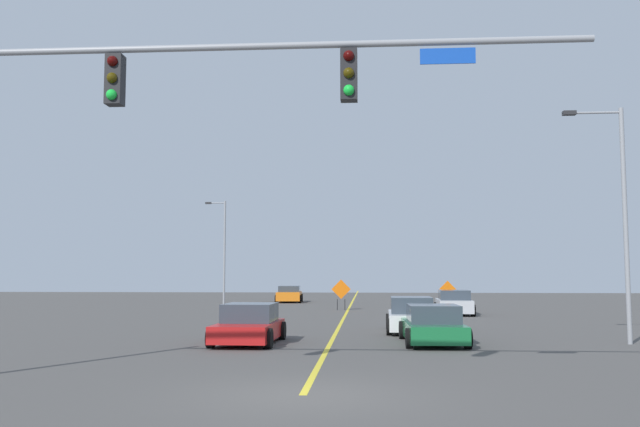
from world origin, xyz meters
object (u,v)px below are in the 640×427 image
(car_white_passing, at_px, (411,316))
(construction_sign_left_lane, at_px, (448,292))
(traffic_signal_assembly, at_px, (115,112))
(street_lamp_mid_right, at_px, (620,212))
(construction_sign_right_shoulder, at_px, (341,291))
(car_silver_mid, at_px, (454,303))
(car_red_far, at_px, (249,325))
(car_green_distant, at_px, (433,326))
(car_orange_approaching, at_px, (289,294))
(street_lamp_near_right, at_px, (223,247))

(car_white_passing, bearing_deg, construction_sign_left_lane, 77.97)
(traffic_signal_assembly, bearing_deg, car_white_passing, 64.20)
(street_lamp_mid_right, xyz_separation_m, construction_sign_right_shoulder, (-10.27, 19.88, -3.21))
(construction_sign_right_shoulder, height_order, car_silver_mid, construction_sign_right_shoulder)
(street_lamp_mid_right, distance_m, car_silver_mid, 16.57)
(construction_sign_left_lane, bearing_deg, construction_sign_right_shoulder, 175.87)
(construction_sign_left_lane, height_order, car_red_far, construction_sign_left_lane)
(construction_sign_right_shoulder, bearing_deg, car_silver_mid, -32.30)
(traffic_signal_assembly, relative_size, car_red_far, 3.47)
(car_white_passing, bearing_deg, street_lamp_mid_right, -30.94)
(car_green_distant, bearing_deg, car_orange_approaching, 105.11)
(traffic_signal_assembly, relative_size, street_lamp_near_right, 1.85)
(construction_sign_left_lane, height_order, car_silver_mid, construction_sign_left_lane)
(street_lamp_near_right, distance_m, car_red_far, 29.09)
(street_lamp_mid_right, distance_m, construction_sign_left_lane, 19.99)
(street_lamp_mid_right, relative_size, car_green_distant, 1.78)
(street_lamp_mid_right, bearing_deg, car_silver_mid, 103.17)
(street_lamp_mid_right, xyz_separation_m, construction_sign_left_lane, (-3.58, 19.39, -3.27))
(construction_sign_right_shoulder, distance_m, car_green_distant, 20.56)
(street_lamp_mid_right, distance_m, car_white_passing, 8.83)
(car_silver_mid, bearing_deg, construction_sign_left_lane, 88.58)
(construction_sign_right_shoulder, bearing_deg, construction_sign_left_lane, -4.13)
(construction_sign_right_shoulder, relative_size, car_orange_approaching, 0.45)
(car_green_distant, xyz_separation_m, car_red_far, (-6.19, -0.33, 0.01))
(traffic_signal_assembly, bearing_deg, street_lamp_mid_right, 36.47)
(construction_sign_left_lane, xyz_separation_m, car_red_far, (-9.00, -20.03, -0.56))
(car_red_far, bearing_deg, car_orange_approaching, 94.22)
(car_red_far, bearing_deg, car_silver_mid, 61.40)
(street_lamp_near_right, bearing_deg, car_silver_mid, -36.22)
(traffic_signal_assembly, relative_size, car_orange_approaching, 3.34)
(traffic_signal_assembly, relative_size, car_green_distant, 3.24)
(car_green_distant, bearing_deg, car_white_passing, 95.78)
(street_lamp_near_right, bearing_deg, street_lamp_mid_right, -54.41)
(car_green_distant, relative_size, car_white_passing, 1.03)
(car_white_passing, bearing_deg, construction_sign_right_shoulder, 102.28)
(car_orange_approaching, xyz_separation_m, car_white_passing, (8.10, -27.27, 0.02))
(street_lamp_mid_right, distance_m, street_lamp_near_right, 33.63)
(construction_sign_right_shoulder, distance_m, car_white_passing, 16.16)
(car_white_passing, bearing_deg, car_green_distant, -84.22)
(street_lamp_mid_right, distance_m, car_red_far, 13.17)
(construction_sign_left_lane, relative_size, car_white_passing, 0.43)
(traffic_signal_assembly, distance_m, car_red_far, 10.83)
(street_lamp_mid_right, xyz_separation_m, car_red_far, (-12.58, -0.64, -3.83))
(construction_sign_left_lane, bearing_deg, car_green_distant, -98.12)
(construction_sign_right_shoulder, xyz_separation_m, car_orange_approaching, (-4.67, 11.50, -0.60))
(car_silver_mid, height_order, car_white_passing, car_white_passing)
(car_orange_approaching, bearing_deg, car_red_far, -85.78)
(construction_sign_left_lane, height_order, car_green_distant, construction_sign_left_lane)
(street_lamp_near_right, relative_size, construction_sign_right_shoulder, 4.03)
(car_white_passing, bearing_deg, car_orange_approaching, 106.55)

